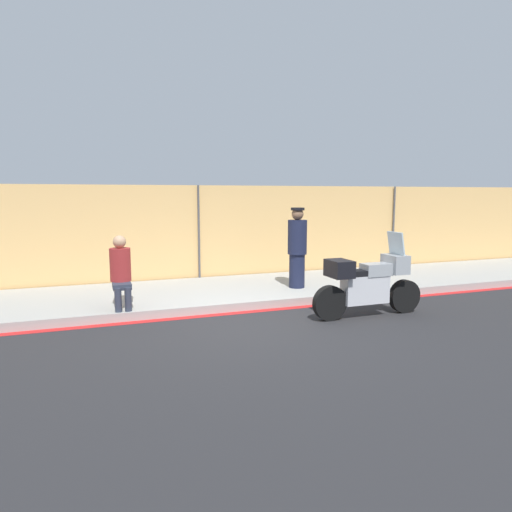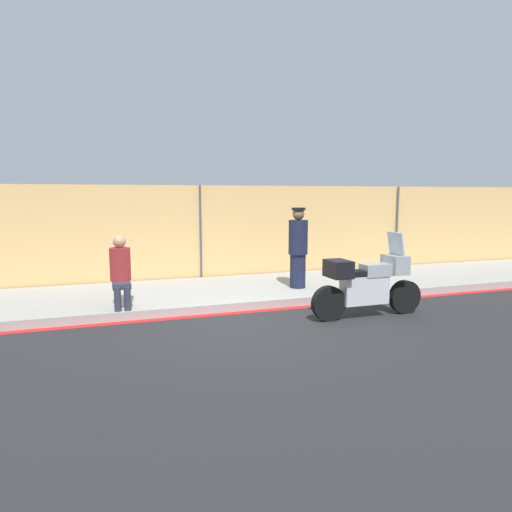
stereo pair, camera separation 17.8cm
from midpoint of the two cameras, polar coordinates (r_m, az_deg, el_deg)
ground_plane at (r=7.82m, az=-0.25°, el=-8.58°), size 120.00×120.00×0.00m
sidewalk at (r=9.99m, az=-4.58°, el=-4.53°), size 42.07×2.90×0.16m
curb_paint_stripe at (r=8.56m, az=-2.00°, el=-7.12°), size 42.07×0.18×0.01m
storefront_fence at (r=11.30m, az=-6.58°, el=2.65°), size 39.97×0.17×2.41m
motorcycle at (r=8.42m, az=14.31°, el=-3.32°), size 2.20×0.51×1.52m
officer_standing at (r=9.96m, az=5.79°, el=1.09°), size 0.42×0.42×1.75m
person_seated_on_curb at (r=8.58m, az=-16.02°, el=-1.39°), size 0.37×0.67×1.30m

